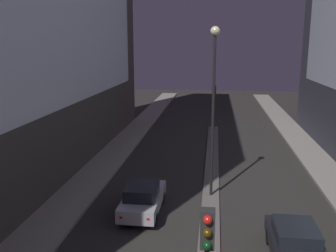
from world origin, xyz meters
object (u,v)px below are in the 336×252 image
Objects in this scene: street_lamp at (214,88)px; car_left_lane at (143,198)px; traffic_light_mid at (214,101)px; car_right_lane at (297,245)px.

street_lamp is 6.87m from car_left_lane.
car_right_lane is at bearing -79.15° from traffic_light_mid.
car_left_lane reaches higher than car_right_lane.
traffic_light_mid is 14.98m from car_left_lane.
car_right_lane is (3.43, -17.91, -2.95)m from traffic_light_mid.
traffic_light_mid reaches higher than car_right_lane.
car_right_lane is (3.43, -6.16, -5.42)m from street_lamp.
traffic_light_mid is 0.53× the size of street_lamp.
traffic_light_mid is 12.01m from street_lamp.
street_lamp is 2.20× the size of car_left_lane.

